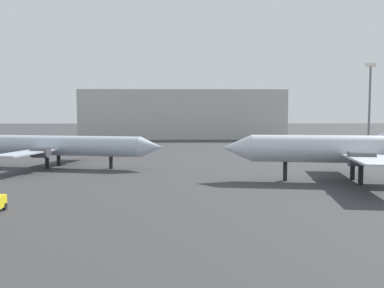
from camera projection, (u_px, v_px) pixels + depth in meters
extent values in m
cylinder|color=silver|center=(347.00, 149.00, 49.32)|extent=(22.59, 6.56, 3.26)
cone|color=silver|center=(237.00, 148.00, 50.91)|extent=(4.04, 3.76, 3.26)
cube|color=silver|center=(357.00, 153.00, 49.22)|extent=(7.84, 23.68, 0.22)
cylinder|color=#4C4C54|center=(361.00, 159.00, 44.93)|extent=(2.93, 2.02, 1.63)
cylinder|color=#4C4C54|center=(342.00, 151.00, 53.69)|extent=(2.93, 2.02, 1.63)
cube|color=black|center=(285.00, 171.00, 50.40)|extent=(0.52, 0.52, 2.26)
cube|color=black|center=(361.00, 175.00, 47.59)|extent=(0.52, 0.52, 2.26)
cube|color=black|center=(353.00, 170.00, 51.18)|extent=(0.52, 0.52, 2.26)
cylinder|color=#B2BCCC|center=(60.00, 146.00, 62.42)|extent=(25.02, 8.33, 2.96)
cone|color=#B2BCCC|center=(151.00, 147.00, 59.71)|extent=(3.83, 3.60, 2.96)
cube|color=#B2BCCC|center=(53.00, 148.00, 62.69)|extent=(8.70, 24.48, 0.20)
cylinder|color=#4C4C54|center=(72.00, 147.00, 67.07)|extent=(2.78, 2.02, 1.51)
cylinder|color=#4C4C54|center=(40.00, 152.00, 58.04)|extent=(2.78, 2.02, 1.51)
cube|color=black|center=(111.00, 163.00, 61.06)|extent=(0.50, 0.50, 1.79)
cube|color=black|center=(59.00, 160.00, 64.47)|extent=(0.50, 0.50, 1.79)
cube|color=black|center=(47.00, 162.00, 61.20)|extent=(0.50, 0.50, 1.79)
cone|color=#B2BCCC|center=(380.00, 139.00, 77.92)|extent=(4.39, 4.15, 3.33)
cylinder|color=black|center=(5.00, 206.00, 35.27)|extent=(0.21, 0.60, 0.60)
cylinder|color=slate|center=(369.00, 107.00, 97.58)|extent=(0.50, 0.50, 18.80)
cube|color=#F2EACC|center=(371.00, 65.00, 96.84)|extent=(2.40, 0.50, 0.80)
cube|color=#B7B7B2|center=(183.00, 114.00, 136.07)|extent=(63.05, 22.75, 15.09)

